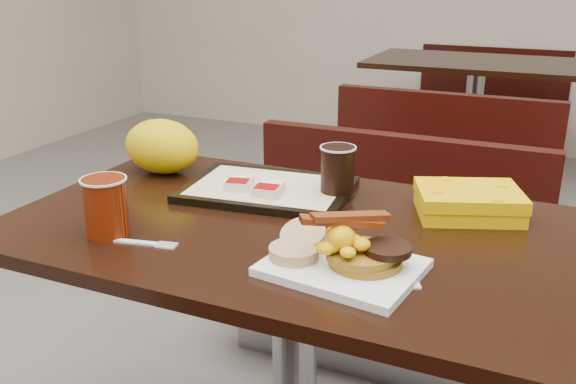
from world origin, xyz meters
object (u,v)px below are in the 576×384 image
at_px(pancake_stack, 365,257).
at_px(clamshell, 469,202).
at_px(table_far, 472,126).
at_px(knife, 407,266).
at_px(fork, 133,242).
at_px(coffee_cup_near, 106,207).
at_px(tray, 268,189).
at_px(platter, 343,267).
at_px(coffee_cup_far, 338,169).
at_px(paper_bag, 162,146).
at_px(table_near, 295,377).
at_px(hashbrown_sleeve_right, 269,189).
at_px(bench_far_s, 449,160).
at_px(bench_near_n, 380,259).
at_px(hashbrown_sleeve_left, 240,183).
at_px(bench_far_n, 487,105).

distance_m(pancake_stack, clamshell, 0.37).
bearing_deg(table_far, knife, -84.55).
xyz_separation_m(pancake_stack, fork, (-0.45, -0.07, -0.03)).
bearing_deg(coffee_cup_near, tray, 61.97).
distance_m(platter, tray, 0.43).
xyz_separation_m(coffee_cup_far, paper_bag, (-0.48, 0.00, -0.00)).
bearing_deg(clamshell, pancake_stack, -130.17).
height_order(table_near, table_far, same).
height_order(fork, hashbrown_sleeve_right, hashbrown_sleeve_right).
xyz_separation_m(coffee_cup_near, fork, (0.07, -0.01, -0.06)).
distance_m(platter, knife, 0.12).
bearing_deg(table_far, fork, -95.15).
bearing_deg(table_near, bench_far_s, 90.00).
xyz_separation_m(bench_near_n, platter, (0.16, -0.86, 0.40)).
bearing_deg(bench_near_n, fork, -105.56).
relative_size(hashbrown_sleeve_left, clamshell, 0.35).
bearing_deg(tray, bench_far_s, 79.52).
distance_m(bench_near_n, paper_bag, 0.82).
bearing_deg(tray, paper_bag, 167.81).
xyz_separation_m(table_near, clamshell, (0.32, 0.20, 0.40)).
height_order(knife, tray, tray).
xyz_separation_m(pancake_stack, clamshell, (0.12, 0.35, 0.00)).
xyz_separation_m(pancake_stack, tray, (-0.33, 0.29, -0.02)).
bearing_deg(hashbrown_sleeve_right, platter, -51.58).
relative_size(platter, hashbrown_sleeve_left, 3.46).
bearing_deg(bench_far_n, pancake_stack, -86.78).
xyz_separation_m(table_far, coffee_cup_near, (-0.32, -2.80, 0.43)).
bearing_deg(pancake_stack, tray, 138.25).
bearing_deg(fork, hashbrown_sleeve_left, 68.60).
distance_m(table_far, clamshell, 2.45).
bearing_deg(coffee_cup_far, bench_near_n, 92.75).
bearing_deg(bench_far_s, table_near, -90.00).
relative_size(bench_near_n, tray, 2.61).
relative_size(coffee_cup_near, clamshell, 0.55).
xyz_separation_m(bench_far_n, knife, (0.26, -3.40, 0.39)).
bearing_deg(pancake_stack, table_near, 143.77).
xyz_separation_m(hashbrown_sleeve_right, clamshell, (0.43, 0.10, 0.00)).
bearing_deg(paper_bag, table_far, 79.36).
xyz_separation_m(hashbrown_sleeve_left, hashbrown_sleeve_right, (0.08, -0.01, 0.00)).
xyz_separation_m(table_near, coffee_cup_far, (0.02, 0.18, 0.45)).
distance_m(bench_far_s, hashbrown_sleeve_right, 1.84).
height_order(bench_far_s, bench_far_n, same).
distance_m(bench_near_n, knife, 0.92).
distance_m(clamshell, paper_bag, 0.77).
distance_m(bench_near_n, hashbrown_sleeve_left, 0.74).
height_order(table_near, bench_far_s, table_near).
xyz_separation_m(bench_far_s, clamshell, (0.32, -1.70, 0.42)).
height_order(knife, coffee_cup_far, coffee_cup_far).
bearing_deg(coffee_cup_far, clamshell, 3.85).
xyz_separation_m(bench_far_n, hashbrown_sleeve_right, (-0.11, -3.19, 0.42)).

